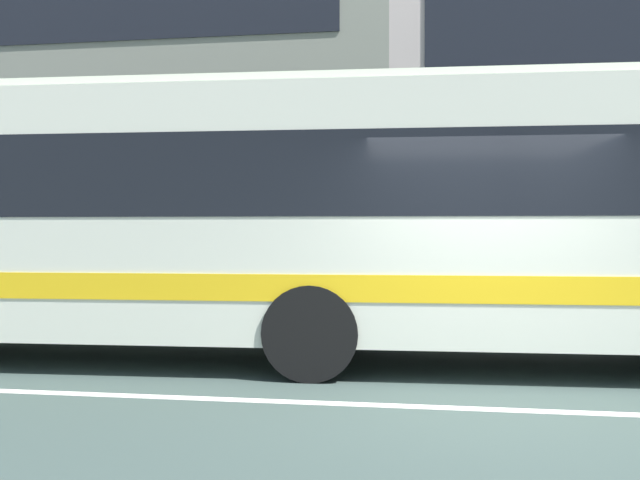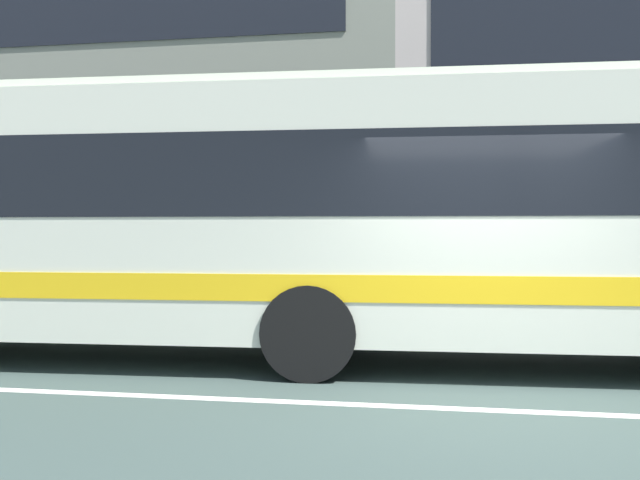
# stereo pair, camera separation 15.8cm
# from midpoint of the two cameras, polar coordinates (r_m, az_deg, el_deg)

# --- Properties ---
(ground_plane) EXTENTS (160.00, 160.00, 0.00)m
(ground_plane) POSITION_cam_midpoint_polar(r_m,az_deg,el_deg) (6.92, 12.65, -12.35)
(ground_plane) COLOR #34433F
(lane_centre_line) EXTENTS (60.00, 0.16, 0.01)m
(lane_centre_line) POSITION_cam_midpoint_polar(r_m,az_deg,el_deg) (6.91, 12.65, -12.32)
(lane_centre_line) COLOR silver
(lane_centre_line) RESTS_ON ground_plane
(transit_bus) EXTENTS (12.23, 3.11, 3.24)m
(transit_bus) POSITION_cam_midpoint_polar(r_m,az_deg,el_deg) (9.14, -4.93, 2.12)
(transit_bus) COLOR beige
(transit_bus) RESTS_ON ground_plane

